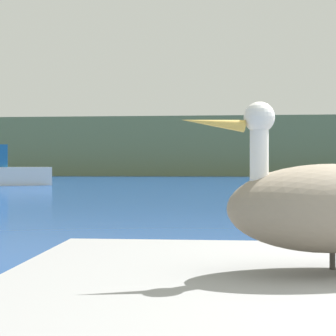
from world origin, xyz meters
name	(u,v)px	position (x,y,z in m)	size (l,w,h in m)	color
hillside_backdrop	(229,148)	(0.00, 68.35, 3.57)	(140.00, 13.60, 7.15)	#6B7A51
pelican	(329,206)	(-1.35, 0.29, 1.07)	(1.31, 0.77, 0.84)	gray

